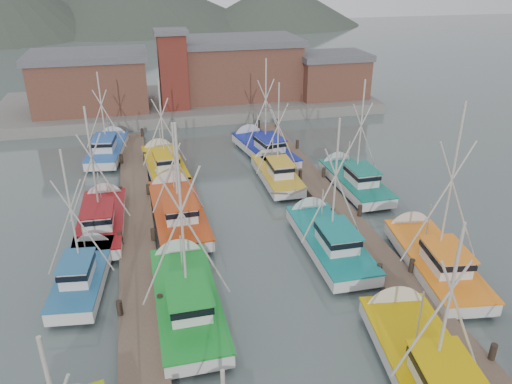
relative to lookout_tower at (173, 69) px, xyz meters
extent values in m
plane|color=#485755|center=(2.00, -33.00, -5.55)|extent=(260.00, 260.00, 0.00)
cube|color=#4F3C31|center=(-5.00, -29.00, -5.35)|extent=(2.20, 46.00, 0.40)
cylinder|color=black|center=(-6.00, -35.00, -5.10)|extent=(0.30, 0.30, 1.50)
cylinder|color=black|center=(-6.00, -28.00, -5.10)|extent=(0.30, 0.30, 1.50)
cylinder|color=black|center=(-6.00, -21.00, -5.10)|extent=(0.30, 0.30, 1.50)
cylinder|color=black|center=(-6.00, -14.00, -5.10)|extent=(0.30, 0.30, 1.50)
cylinder|color=black|center=(-6.00, -7.00, -5.10)|extent=(0.30, 0.30, 1.50)
cylinder|color=black|center=(-4.00, -35.00, -5.10)|extent=(0.30, 0.30, 1.50)
cylinder|color=black|center=(-4.00, -28.00, -5.10)|extent=(0.30, 0.30, 1.50)
cylinder|color=black|center=(-4.00, -21.00, -5.10)|extent=(0.30, 0.30, 1.50)
cylinder|color=black|center=(-4.00, -14.00, -5.10)|extent=(0.30, 0.30, 1.50)
cylinder|color=black|center=(-4.00, -7.00, -5.10)|extent=(0.30, 0.30, 1.50)
cube|color=#4F3C31|center=(9.00, -29.00, -5.35)|extent=(2.20, 46.00, 0.40)
cylinder|color=black|center=(8.00, -42.00, -5.10)|extent=(0.30, 0.30, 1.50)
cylinder|color=black|center=(8.00, -35.00, -5.10)|extent=(0.30, 0.30, 1.50)
cylinder|color=black|center=(8.00, -28.00, -5.10)|extent=(0.30, 0.30, 1.50)
cylinder|color=black|center=(8.00, -21.00, -5.10)|extent=(0.30, 0.30, 1.50)
cylinder|color=black|center=(8.00, -14.00, -5.10)|extent=(0.30, 0.30, 1.50)
cylinder|color=black|center=(8.00, -7.00, -5.10)|extent=(0.30, 0.30, 1.50)
cylinder|color=black|center=(10.00, -42.00, -5.10)|extent=(0.30, 0.30, 1.50)
cylinder|color=black|center=(10.00, -35.00, -5.10)|extent=(0.30, 0.30, 1.50)
cylinder|color=black|center=(10.00, -28.00, -5.10)|extent=(0.30, 0.30, 1.50)
cylinder|color=black|center=(10.00, -21.00, -5.10)|extent=(0.30, 0.30, 1.50)
cylinder|color=black|center=(10.00, -14.00, -5.10)|extent=(0.30, 0.30, 1.50)
cylinder|color=black|center=(10.00, -7.00, -5.10)|extent=(0.30, 0.30, 1.50)
cube|color=slate|center=(2.00, 4.00, -4.95)|extent=(44.00, 16.00, 1.20)
cube|color=brown|center=(-9.00, 2.00, -1.60)|extent=(12.00, 8.00, 5.50)
cube|color=slate|center=(-9.00, 2.00, 1.50)|extent=(12.72, 8.48, 0.70)
cube|color=brown|center=(8.00, 4.00, -1.25)|extent=(14.00, 9.00, 6.20)
cube|color=slate|center=(8.00, 4.00, 2.20)|extent=(14.84, 9.54, 0.70)
cube|color=brown|center=(19.00, 1.00, -2.10)|extent=(8.00, 6.00, 4.50)
cube|color=slate|center=(19.00, 1.00, 0.50)|extent=(8.48, 6.36, 0.70)
cube|color=#5E221A|center=(0.00, 0.00, -0.35)|extent=(3.00, 3.00, 8.00)
cube|color=slate|center=(0.00, 0.00, 3.90)|extent=(3.60, 3.60, 0.50)
cone|color=#3D4539|center=(-3.00, 97.00, -5.55)|extent=(140.00, 140.00, 30.00)
cone|color=#3D4539|center=(37.00, 87.00, -5.55)|extent=(90.00, 90.00, 24.00)
cube|color=silver|center=(6.67, -42.53, -4.85)|extent=(4.52, 10.21, 0.80)
cube|color=#D3A801|center=(6.67, -42.53, -4.47)|extent=(4.63, 10.32, 0.10)
cone|color=silver|center=(7.33, -37.64, -5.00)|extent=(3.20, 1.51, 3.08)
cube|color=silver|center=(6.51, -43.71, -3.90)|extent=(2.37, 3.20, 1.10)
cube|color=black|center=(6.51, -43.71, -3.67)|extent=(2.54, 3.51, 0.28)
cube|color=#D3A801|center=(6.51, -43.71, -3.31)|extent=(2.70, 3.73, 0.07)
cylinder|color=beige|center=(6.64, -42.73, -0.96)|extent=(0.16, 0.16, 6.98)
cylinder|color=beige|center=(6.01, -42.64, -1.78)|extent=(2.50, 0.44, 5.46)
cylinder|color=beige|center=(7.26, -42.81, -1.78)|extent=(2.50, 0.44, 5.46)
cylinder|color=beige|center=(6.91, -40.77, -3.25)|extent=(0.09, 0.09, 2.75)
cube|color=black|center=(-2.67, -35.13, -5.50)|extent=(2.74, 8.22, 0.70)
cube|color=silver|center=(-2.67, -35.13, -4.85)|extent=(3.11, 9.34, 0.80)
cube|color=#15922A|center=(-2.67, -35.13, -4.47)|extent=(3.20, 9.44, 0.10)
cone|color=silver|center=(-2.71, -30.47, -5.00)|extent=(2.92, 1.12, 2.91)
cube|color=silver|center=(-2.66, -36.25, -3.90)|extent=(1.90, 2.81, 1.10)
cube|color=black|center=(-2.66, -36.25, -3.67)|extent=(2.03, 3.09, 0.28)
cube|color=#15922A|center=(-2.66, -36.25, -3.31)|extent=(2.15, 3.28, 0.07)
cylinder|color=beige|center=(-2.67, -35.32, 0.09)|extent=(0.13, 0.13, 9.07)
cylinder|color=beige|center=(-3.27, -35.32, -0.98)|extent=(3.23, 0.12, 7.08)
cylinder|color=beige|center=(-2.08, -35.31, -0.98)|extent=(3.23, 0.12, 7.08)
cylinder|color=beige|center=(-2.69, -33.45, -3.25)|extent=(0.08, 0.08, 2.60)
cube|color=black|center=(6.49, -31.35, -5.50)|extent=(2.63, 7.90, 0.70)
cube|color=silver|center=(6.49, -31.35, -4.85)|extent=(2.99, 8.98, 0.80)
cube|color=#0F7D79|center=(6.49, -31.35, -4.47)|extent=(3.08, 9.07, 0.10)
cone|color=silver|center=(6.53, -26.88, -5.00)|extent=(2.81, 1.12, 2.80)
cube|color=silver|center=(6.48, -32.43, -3.90)|extent=(1.83, 2.70, 1.10)
cube|color=black|center=(6.48, -32.43, -3.67)|extent=(1.95, 2.97, 0.28)
cube|color=#0F7D79|center=(6.48, -32.43, -3.31)|extent=(2.07, 3.15, 0.07)
cylinder|color=beige|center=(6.49, -31.53, -0.68)|extent=(0.13, 0.13, 7.53)
cylinder|color=beige|center=(5.92, -31.53, -1.57)|extent=(2.69, 0.12, 5.89)
cylinder|color=beige|center=(7.07, -31.54, -1.57)|extent=(2.69, 0.12, 5.89)
cylinder|color=beige|center=(6.51, -29.74, -3.25)|extent=(0.07, 0.07, 2.50)
cube|color=black|center=(-7.98, -31.55, -5.50)|extent=(2.85, 6.59, 0.70)
cube|color=silver|center=(-7.98, -31.55, -4.85)|extent=(3.24, 7.49, 0.80)
cube|color=#236191|center=(-7.98, -31.55, -4.47)|extent=(3.32, 7.57, 0.10)
cone|color=silver|center=(-7.53, -27.96, -5.00)|extent=(2.38, 1.37, 2.26)
cube|color=silver|center=(-8.09, -32.42, -3.90)|extent=(1.72, 2.34, 1.10)
cube|color=black|center=(-8.09, -32.42, -3.67)|extent=(1.84, 2.57, 0.28)
cube|color=#236191|center=(-8.09, -32.42, -3.31)|extent=(1.95, 2.72, 0.07)
cylinder|color=beige|center=(-8.00, -31.70, -0.94)|extent=(0.12, 0.12, 7.03)
cylinder|color=beige|center=(-8.49, -31.64, -1.76)|extent=(2.50, 0.39, 5.49)
cylinder|color=beige|center=(-7.50, -31.76, -1.76)|extent=(2.50, 0.39, 5.49)
cylinder|color=beige|center=(-7.82, -30.26, -3.25)|extent=(0.07, 0.07, 2.17)
cube|color=black|center=(11.58, -34.86, -5.50)|extent=(3.66, 8.17, 0.70)
cube|color=silver|center=(11.58, -34.86, -4.85)|extent=(4.16, 9.28, 0.80)
cube|color=orange|center=(11.58, -34.86, -4.47)|extent=(4.26, 9.38, 0.10)
cone|color=silver|center=(12.20, -30.42, -5.00)|extent=(2.96, 1.48, 2.83)
cube|color=silver|center=(11.43, -35.92, -3.90)|extent=(2.18, 2.91, 1.10)
cube|color=black|center=(11.43, -35.92, -3.67)|extent=(2.34, 3.20, 0.28)
cube|color=orange|center=(11.43, -35.92, -3.31)|extent=(2.48, 3.39, 0.07)
cylinder|color=beige|center=(11.56, -35.03, 0.08)|extent=(0.15, 0.15, 9.05)
cylinder|color=beige|center=(10.96, -34.95, -0.99)|extent=(3.20, 0.54, 7.07)
cylinder|color=beige|center=(12.15, -35.12, -0.99)|extent=(3.20, 0.54, 7.07)
cylinder|color=beige|center=(11.80, -33.26, -3.25)|extent=(0.09, 0.09, 2.62)
cube|color=black|center=(-2.17, -25.25, -5.50)|extent=(3.07, 8.72, 0.70)
cube|color=silver|center=(-2.17, -25.25, -4.85)|extent=(3.49, 9.91, 0.80)
cube|color=#BD3D11|center=(-2.17, -25.25, -4.47)|extent=(3.59, 10.01, 0.10)
cone|color=silver|center=(-2.31, -20.34, -5.00)|extent=(3.10, 1.19, 3.07)
cube|color=silver|center=(-2.13, -26.42, -3.90)|extent=(2.07, 3.00, 1.10)
cube|color=black|center=(-2.13, -26.42, -3.67)|extent=(2.21, 3.30, 0.28)
cube|color=#BD3D11|center=(-2.13, -26.42, -3.31)|extent=(2.34, 3.50, 0.07)
cylinder|color=beige|center=(-2.16, -25.44, -1.41)|extent=(0.14, 0.14, 6.09)
cylinder|color=beige|center=(-2.79, -25.46, -2.12)|extent=(2.20, 0.17, 4.77)
cylinder|color=beige|center=(-1.53, -25.42, -2.12)|extent=(2.20, 0.17, 4.77)
cylinder|color=beige|center=(-2.22, -23.48, -3.25)|extent=(0.08, 0.08, 2.74)
cube|color=black|center=(6.21, -20.38, -5.50)|extent=(2.22, 6.76, 0.70)
cube|color=silver|center=(6.21, -20.38, -4.85)|extent=(2.53, 7.68, 0.80)
cube|color=gold|center=(6.21, -20.38, -4.47)|extent=(2.60, 7.76, 0.10)
cone|color=silver|center=(6.23, -16.55, -5.00)|extent=(2.40, 1.11, 2.40)
cube|color=silver|center=(6.21, -21.30, -3.90)|extent=(1.56, 2.31, 1.10)
cube|color=black|center=(6.21, -21.30, -3.67)|extent=(1.66, 2.54, 0.28)
cube|color=gold|center=(6.21, -21.30, -3.31)|extent=(1.76, 2.69, 0.07)
cylinder|color=beige|center=(6.21, -20.54, -0.90)|extent=(0.11, 0.11, 7.11)
cylinder|color=beige|center=(5.72, -20.53, -1.73)|extent=(2.53, 0.09, 5.55)
cylinder|color=beige|center=(6.70, -20.54, -1.73)|extent=(2.53, 0.09, 5.55)
cylinder|color=beige|center=(6.22, -19.00, -3.25)|extent=(0.06, 0.06, 2.14)
cube|color=black|center=(-7.23, -25.35, -5.50)|extent=(2.70, 7.66, 0.70)
cube|color=silver|center=(-7.23, -25.35, -4.85)|extent=(3.06, 8.71, 0.80)
cube|color=maroon|center=(-7.23, -25.35, -4.47)|extent=(3.15, 8.80, 0.10)
cone|color=silver|center=(-7.10, -21.04, -5.00)|extent=(2.72, 1.18, 2.69)
cube|color=silver|center=(-7.26, -26.38, -3.90)|extent=(1.82, 2.64, 1.10)
cube|color=black|center=(-7.26, -26.38, -3.67)|extent=(1.94, 2.90, 0.28)
cube|color=maroon|center=(-7.26, -26.38, -3.31)|extent=(2.05, 3.08, 0.07)
cylinder|color=beige|center=(-7.24, -25.52, -0.71)|extent=(0.13, 0.13, 7.48)
cylinder|color=beige|center=(-7.83, -25.50, -1.59)|extent=(2.67, 0.18, 5.84)
cylinder|color=beige|center=(-6.65, -25.54, -1.59)|extent=(2.67, 0.18, 5.84)
cylinder|color=beige|center=(-7.19, -23.80, -3.25)|extent=(0.08, 0.08, 2.59)
cube|color=black|center=(11.78, -23.16, -5.50)|extent=(2.55, 7.46, 0.70)
cube|color=silver|center=(11.78, -23.16, -4.85)|extent=(2.89, 8.47, 0.80)
cube|color=#0F7260|center=(11.78, -23.16, -4.47)|extent=(2.98, 8.56, 0.10)
cone|color=silver|center=(11.72, -18.94, -5.00)|extent=(2.68, 1.14, 2.67)
cube|color=silver|center=(11.79, -24.17, -3.90)|extent=(1.76, 2.55, 1.10)
cube|color=black|center=(11.79, -24.17, -3.67)|extent=(1.87, 2.81, 0.28)
cube|color=#0F7260|center=(11.79, -24.17, -3.31)|extent=(1.98, 2.98, 0.07)
cylinder|color=beige|center=(11.78, -23.32, -0.63)|extent=(0.13, 0.13, 7.65)
cylinder|color=beige|center=(11.21, -23.33, -1.53)|extent=(2.73, 0.13, 5.98)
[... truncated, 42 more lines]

